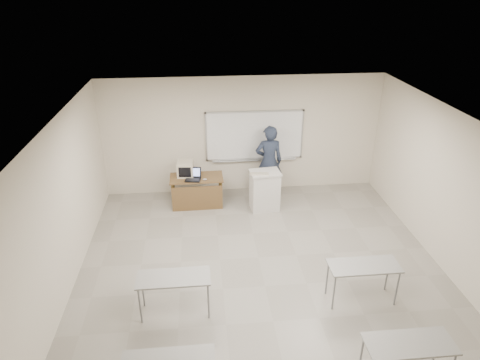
{
  "coord_description": "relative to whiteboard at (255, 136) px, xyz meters",
  "views": [
    {
      "loc": [
        -1.07,
        -6.15,
        5.16
      ],
      "look_at": [
        -0.24,
        2.2,
        1.12
      ],
      "focal_mm": 32.0,
      "sensor_mm": 36.0,
      "label": 1
    }
  ],
  "objects": [
    {
      "name": "mouse",
      "position": [
        -1.3,
        -0.92,
        -0.71
      ],
      "size": [
        0.11,
        0.07,
        0.04
      ],
      "primitive_type": "ellipsoid",
      "rotation": [
        0.0,
        0.0,
        0.08
      ],
      "color": "#A4A7AD",
      "rests_on": "instructor_desk"
    },
    {
      "name": "student_desks",
      "position": [
        -0.3,
        -5.32,
        -0.81
      ],
      "size": [
        4.4,
        2.2,
        0.73
      ],
      "color": "gray",
      "rests_on": "floor"
    },
    {
      "name": "presenter",
      "position": [
        0.31,
        -0.4,
        -0.54
      ],
      "size": [
        0.69,
        0.46,
        1.88
      ],
      "primitive_type": "imported",
      "rotation": [
        0.0,
        0.0,
        3.15
      ],
      "color": "black",
      "rests_on": "floor"
    },
    {
      "name": "instructor_desk",
      "position": [
        -1.5,
        -0.83,
        -0.96
      ],
      "size": [
        1.28,
        0.64,
        0.75
      ],
      "rotation": [
        0.0,
        0.0,
        0.01
      ],
      "color": "brown",
      "rests_on": "floor"
    },
    {
      "name": "keyboard",
      "position": [
        -0.03,
        -1.22,
        -0.49
      ],
      "size": [
        0.43,
        0.17,
        0.02
      ],
      "primitive_type": "cube",
      "rotation": [
        0.0,
        0.0,
        -0.06
      ],
      "color": "#B6AC96",
      "rests_on": "podium"
    },
    {
      "name": "laptop",
      "position": [
        -1.59,
        -0.84,
        -0.67
      ],
      "size": [
        0.36,
        0.33,
        0.26
      ],
      "rotation": [
        0.0,
        0.0,
        -0.16
      ],
      "color": "black",
      "rests_on": "instructor_desk"
    },
    {
      "name": "whiteboard",
      "position": [
        0.0,
        0.0,
        0.0
      ],
      "size": [
        2.48,
        0.1,
        1.31
      ],
      "color": "white",
      "rests_on": "floor"
    },
    {
      "name": "podium",
      "position": [
        0.12,
        -1.1,
        -0.99
      ],
      "size": [
        0.7,
        0.51,
        0.98
      ],
      "rotation": [
        0.0,
        0.0,
        0.1
      ],
      "color": "#B7B5AF",
      "rests_on": "floor"
    },
    {
      "name": "floor",
      "position": [
        -0.3,
        -3.97,
        -1.49
      ],
      "size": [
        7.0,
        8.0,
        0.01
      ],
      "primitive_type": "cube",
      "color": "gray",
      "rests_on": "ground"
    },
    {
      "name": "crt_monitor",
      "position": [
        -1.75,
        -0.6,
        -0.56
      ],
      "size": [
        0.39,
        0.43,
        0.37
      ],
      "rotation": [
        0.0,
        0.0,
        -0.07
      ],
      "color": "#B6AC96",
      "rests_on": "instructor_desk"
    }
  ]
}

